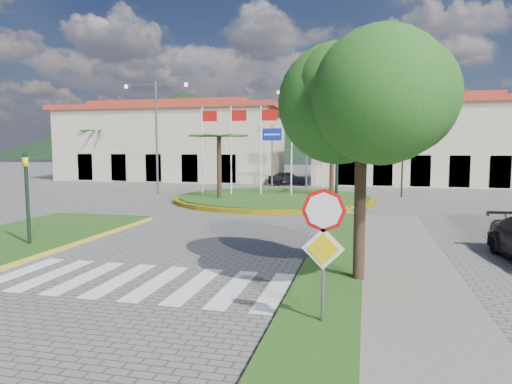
% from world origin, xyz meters
% --- Properties ---
extents(ground, '(160.00, 160.00, 0.00)m').
position_xyz_m(ground, '(0.00, 0.00, 0.00)').
color(ground, slate).
rests_on(ground, ground).
extents(sidewalk_right, '(4.00, 28.00, 0.15)m').
position_xyz_m(sidewalk_right, '(6.00, 2.00, 0.07)').
color(sidewalk_right, gray).
rests_on(sidewalk_right, ground).
extents(verge_right, '(1.60, 28.00, 0.18)m').
position_xyz_m(verge_right, '(4.80, 2.00, 0.09)').
color(verge_right, '#224D16').
rests_on(verge_right, ground).
extents(crosswalk, '(8.00, 3.00, 0.01)m').
position_xyz_m(crosswalk, '(0.00, 4.00, 0.01)').
color(crosswalk, silver).
rests_on(crosswalk, ground).
extents(roundabout_island, '(12.70, 12.70, 6.00)m').
position_xyz_m(roundabout_island, '(0.00, 22.00, 0.17)').
color(roundabout_island, yellow).
rests_on(roundabout_island, ground).
extents(stop_sign, '(0.80, 0.11, 2.65)m').
position_xyz_m(stop_sign, '(4.90, 1.96, 1.79)').
color(stop_sign, slate).
rests_on(stop_sign, ground).
extents(deciduous_tree, '(3.60, 3.60, 6.80)m').
position_xyz_m(deciduous_tree, '(5.50, 5.00, 5.18)').
color(deciduous_tree, black).
rests_on(deciduous_tree, ground).
extents(traffic_light_left, '(0.15, 0.18, 3.20)m').
position_xyz_m(traffic_light_left, '(-5.20, 6.50, 1.94)').
color(traffic_light_left, black).
rests_on(traffic_light_left, ground).
extents(traffic_light_right, '(0.15, 0.18, 3.20)m').
position_xyz_m(traffic_light_right, '(4.50, 12.00, 1.94)').
color(traffic_light_right, black).
rests_on(traffic_light_right, ground).
extents(traffic_light_far, '(0.18, 0.15, 3.20)m').
position_xyz_m(traffic_light_far, '(8.00, 26.00, 1.94)').
color(traffic_light_far, black).
rests_on(traffic_light_far, ground).
extents(direction_sign_west, '(1.60, 0.14, 5.20)m').
position_xyz_m(direction_sign_west, '(-2.00, 30.97, 3.53)').
color(direction_sign_west, slate).
rests_on(direction_sign_west, ground).
extents(direction_sign_east, '(1.60, 0.14, 5.20)m').
position_xyz_m(direction_sign_east, '(3.00, 30.97, 3.53)').
color(direction_sign_east, slate).
rests_on(direction_sign_east, ground).
extents(street_lamp_centre, '(4.80, 0.16, 8.00)m').
position_xyz_m(street_lamp_centre, '(1.00, 30.00, 4.50)').
color(street_lamp_centre, slate).
rests_on(street_lamp_centre, ground).
extents(street_lamp_west, '(4.80, 0.16, 8.00)m').
position_xyz_m(street_lamp_west, '(-9.00, 24.00, 4.50)').
color(street_lamp_west, slate).
rests_on(street_lamp_west, ground).
extents(building_left, '(23.32, 9.54, 8.05)m').
position_xyz_m(building_left, '(-14.00, 38.00, 3.90)').
color(building_left, '#C1AF92').
rests_on(building_left, ground).
extents(building_right, '(19.08, 9.54, 8.05)m').
position_xyz_m(building_right, '(10.00, 38.00, 3.90)').
color(building_right, '#C1AF92').
rests_on(building_right, ground).
extents(hill_far_west, '(140.00, 140.00, 22.00)m').
position_xyz_m(hill_far_west, '(-55.00, 140.00, 11.00)').
color(hill_far_west, black).
rests_on(hill_far_west, ground).
extents(hill_far_mid, '(180.00, 180.00, 30.00)m').
position_xyz_m(hill_far_mid, '(15.00, 160.00, 15.00)').
color(hill_far_mid, black).
rests_on(hill_far_mid, ground).
extents(hill_near_back, '(110.00, 110.00, 16.00)m').
position_xyz_m(hill_near_back, '(-10.00, 130.00, 8.00)').
color(hill_near_back, black).
rests_on(hill_near_back, ground).
extents(white_van, '(5.31, 3.65, 1.35)m').
position_xyz_m(white_van, '(-6.82, 36.71, 0.67)').
color(white_van, silver).
rests_on(white_van, ground).
extents(car_dark_a, '(3.88, 2.29, 1.24)m').
position_xyz_m(car_dark_a, '(-1.04, 33.42, 0.62)').
color(car_dark_a, black).
rests_on(car_dark_a, ground).
extents(car_dark_b, '(3.64, 2.24, 1.13)m').
position_xyz_m(car_dark_b, '(9.50, 34.81, 0.57)').
color(car_dark_b, black).
rests_on(car_dark_b, ground).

